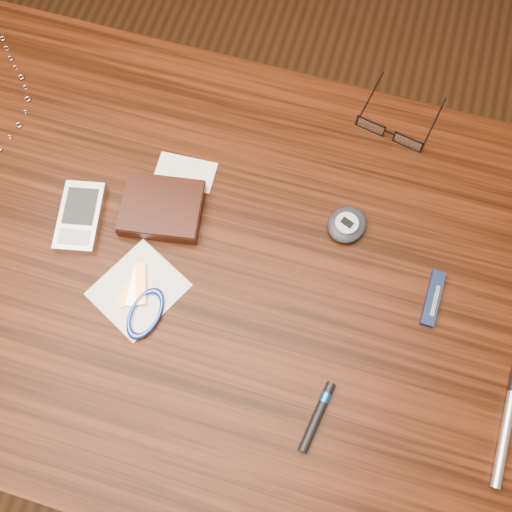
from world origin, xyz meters
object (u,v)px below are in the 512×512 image
object	(u,v)px
wallet_and_card	(162,207)
notepad_keys	(142,302)
eyeglasses	(391,131)
pedometer	(347,225)
pocket_knife	(433,298)
pda_phone	(80,217)
desk	(217,287)
silver_pen	(508,416)

from	to	relation	value
wallet_and_card	notepad_keys	bearing A→B (deg)	-82.39
eyeglasses	pedometer	world-z (taller)	same
pedometer	pocket_knife	world-z (taller)	pedometer
eyeglasses	pda_phone	size ratio (longest dim) A/B	1.12
pocket_knife	desk	bearing A→B (deg)	-173.01
pda_phone	eyeglasses	bearing A→B (deg)	33.49
eyeglasses	pocket_knife	bearing A→B (deg)	-65.60
eyeglasses	wallet_and_card	bearing A→B (deg)	-142.95
desk	notepad_keys	bearing A→B (deg)	-133.95
pocket_knife	pedometer	bearing A→B (deg)	152.49
silver_pen	pda_phone	bearing A→B (deg)	170.55
eyeglasses	notepad_keys	bearing A→B (deg)	-127.14
eyeglasses	pocket_knife	distance (m)	0.26
notepad_keys	pda_phone	bearing A→B (deg)	143.98
wallet_and_card	pedometer	world-z (taller)	same
pda_phone	pocket_knife	xyz separation A→B (m)	(0.51, 0.02, -0.00)
pda_phone	pedometer	xyz separation A→B (m)	(0.37, 0.09, 0.00)
desk	eyeglasses	size ratio (longest dim) A/B	7.73
desk	wallet_and_card	world-z (taller)	wallet_and_card
pedometer	pocket_knife	bearing A→B (deg)	-27.51
wallet_and_card	eyeglasses	size ratio (longest dim) A/B	1.18
pda_phone	notepad_keys	world-z (taller)	pda_phone
wallet_and_card	notepad_keys	distance (m)	0.14
pedometer	pocket_knife	size ratio (longest dim) A/B	0.93
desk	pocket_knife	distance (m)	0.32
eyeglasses	pedometer	distance (m)	0.17
desk	notepad_keys	size ratio (longest dim) A/B	6.93
wallet_and_card	pda_phone	size ratio (longest dim) A/B	1.31
pedometer	silver_pen	world-z (taller)	pedometer
silver_pen	wallet_and_card	bearing A→B (deg)	163.82
desk	wallet_and_card	xyz separation A→B (m)	(-0.09, 0.06, 0.11)
pda_phone	silver_pen	xyz separation A→B (m)	(0.62, -0.10, -0.00)
pedometer	notepad_keys	size ratio (longest dim) A/B	0.52
wallet_and_card	pedometer	xyz separation A→B (m)	(0.26, 0.05, -0.00)
desk	pedometer	distance (m)	0.23
pocket_knife	silver_pen	world-z (taller)	silver_pen
notepad_keys	silver_pen	xyz separation A→B (m)	(0.50, -0.01, 0.00)
eyeglasses	notepad_keys	distance (m)	0.45
pedometer	silver_pen	distance (m)	0.32
pda_phone	notepad_keys	xyz separation A→B (m)	(0.13, -0.09, -0.00)
pedometer	silver_pen	xyz separation A→B (m)	(0.26, -0.20, -0.00)
silver_pen	notepad_keys	bearing A→B (deg)	178.72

